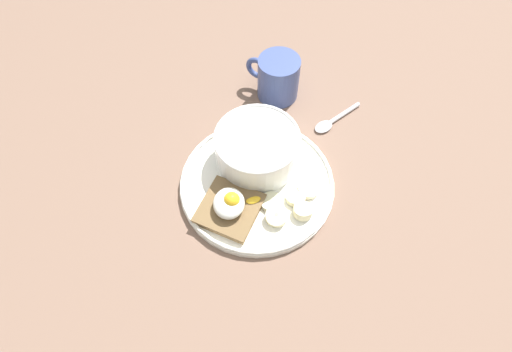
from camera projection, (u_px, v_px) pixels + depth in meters
The scene contains 12 objects.
ground_plane at pixel (256, 188), 67.03cm from camera, with size 120.00×120.00×2.00cm, color brown.
plate at pixel (256, 183), 65.50cm from camera, with size 25.32×25.32×1.60cm.
oatmeal_bowl at pixel (259, 148), 64.97cm from camera, with size 13.89×13.89×6.42cm.
toast_slice at pixel (229, 209), 61.94cm from camera, with size 11.64×11.64×1.35cm.
poached_egg at pixel (229, 203), 60.28cm from camera, with size 5.37×7.38×3.33cm.
banana_slice_front at pixel (295, 198), 63.14cm from camera, with size 4.24×4.18×1.52cm.
banana_slice_left at pixel (307, 189), 64.07cm from camera, with size 3.77×3.82×1.19cm.
banana_slice_back at pixel (275, 216), 61.17cm from camera, with size 4.22×4.09×1.88cm.
banana_slice_right at pixel (270, 202), 62.91cm from camera, with size 4.93×4.92×1.02cm.
banana_slice_inner at pixel (302, 211), 61.67cm from camera, with size 3.63×3.46×1.88cm.
coffee_mug at pixel (277, 77), 73.36cm from camera, with size 7.66×10.44×8.28cm.
spoon at pixel (331, 121), 72.90cm from camera, with size 7.84×9.44×0.80cm.
Camera 1 is at (33.46, 0.15, 59.12)cm, focal length 28.00 mm.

